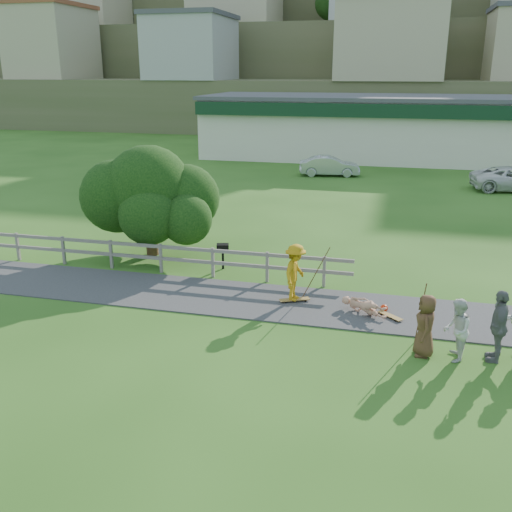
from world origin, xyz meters
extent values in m
plane|color=#295317|center=(0.00, 0.00, 0.00)|extent=(260.00, 260.00, 0.00)
cube|color=#333336|center=(0.00, 1.50, 0.02)|extent=(34.00, 3.00, 0.04)
cube|color=#625D56|center=(-10.00, 3.30, 0.55)|extent=(0.10, 0.10, 1.10)
cube|color=#625D56|center=(-8.00, 3.30, 0.55)|extent=(0.10, 0.10, 1.10)
cube|color=#625D56|center=(-6.00, 3.30, 0.55)|extent=(0.10, 0.10, 1.10)
cube|color=#625D56|center=(-4.00, 3.30, 0.55)|extent=(0.10, 0.10, 1.10)
cube|color=#625D56|center=(-2.00, 3.30, 0.55)|extent=(0.10, 0.10, 1.10)
cube|color=#625D56|center=(0.00, 3.30, 0.55)|extent=(0.10, 0.10, 1.10)
cube|color=#625D56|center=(2.00, 3.30, 0.55)|extent=(0.10, 0.10, 1.10)
cube|color=#625D56|center=(-4.50, 3.30, 1.00)|extent=(15.00, 0.08, 0.12)
cube|color=#625D56|center=(-4.50, 3.30, 0.55)|extent=(15.00, 0.08, 0.12)
cube|color=silver|center=(4.00, 35.00, 2.40)|extent=(32.00, 10.00, 4.80)
cube|color=#14371F|center=(4.00, 29.80, 4.20)|extent=(32.00, 0.60, 1.00)
cube|color=#515056|center=(4.00, 35.00, 4.95)|extent=(32.50, 10.50, 0.30)
cube|color=#525B35|center=(0.00, 55.00, 3.00)|extent=(220.00, 14.00, 6.00)
cube|color=beige|center=(0.00, 55.00, 9.50)|extent=(10.00, 9.00, 7.00)
cube|color=#515056|center=(0.00, 55.00, 13.25)|extent=(10.40, 9.40, 0.50)
cube|color=#525B35|center=(0.00, 68.00, 6.50)|extent=(220.00, 14.00, 13.00)
cube|color=#525B35|center=(0.00, 81.00, 10.50)|extent=(220.00, 14.00, 21.00)
cube|color=#525B35|center=(0.00, 94.00, 15.00)|extent=(220.00, 14.00, 30.00)
cube|color=#525B35|center=(0.00, 108.00, 20.00)|extent=(220.00, 14.00, 40.00)
imported|color=#B98611|center=(1.28, 1.68, 0.92)|extent=(0.89, 1.30, 1.85)
imported|color=tan|center=(3.49, 1.24, 0.28)|extent=(1.12, 1.47, 0.55)
imported|color=silver|center=(5.94, -1.06, 0.83)|extent=(0.65, 0.82, 1.66)
imported|color=slate|center=(6.95, -0.83, 0.96)|extent=(0.56, 1.16, 1.92)
imported|color=brown|center=(5.17, -1.00, 0.84)|extent=(0.58, 0.85, 1.68)
imported|color=#ADB0B5|center=(-0.51, 25.03, 0.69)|extent=(4.38, 2.15, 1.38)
sphere|color=#BD2608|center=(4.09, 1.59, 0.12)|extent=(0.24, 0.24, 0.24)
cylinder|color=#543521|center=(1.88, 2.08, 1.00)|extent=(0.03, 0.03, 2.00)
cylinder|color=#543521|center=(5.07, -0.32, 0.88)|extent=(0.03, 0.03, 1.76)
cylinder|color=#543521|center=(7.08, -0.55, 0.86)|extent=(0.03, 0.03, 1.72)
camera|label=1|loc=(4.18, -15.06, 7.11)|focal=40.00mm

